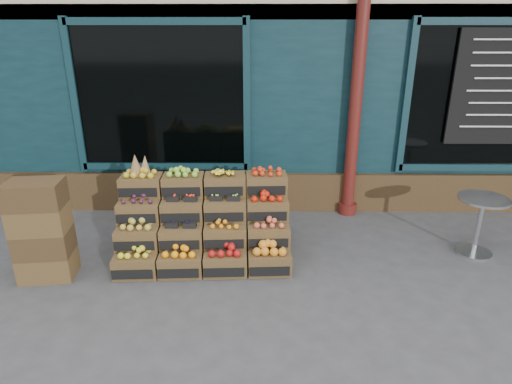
{
  "coord_description": "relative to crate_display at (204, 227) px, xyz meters",
  "views": [
    {
      "loc": [
        -0.14,
        -4.09,
        2.67
      ],
      "look_at": [
        -0.2,
        0.7,
        0.85
      ],
      "focal_mm": 30.0,
      "sensor_mm": 36.0,
      "label": 1
    }
  ],
  "objects": [
    {
      "name": "spare_crates",
      "position": [
        -1.74,
        -0.51,
        0.19
      ],
      "size": [
        0.62,
        0.47,
        1.16
      ],
      "rotation": [
        0.0,
        0.0,
        0.12
      ],
      "color": "brown",
      "rests_on": "ground"
    },
    {
      "name": "ground",
      "position": [
        0.84,
        -0.68,
        -0.4
      ],
      "size": [
        60.0,
        60.0,
        0.0
      ],
      "primitive_type": "plane",
      "color": "#3F3F42",
      "rests_on": "ground"
    },
    {
      "name": "crate_display",
      "position": [
        0.0,
        0.0,
        0.0
      ],
      "size": [
        2.1,
        1.1,
        1.28
      ],
      "rotation": [
        0.0,
        0.0,
        0.06
      ],
      "color": "brown",
      "rests_on": "ground"
    },
    {
      "name": "shopkeeper",
      "position": [
        -0.74,
        2.27,
        0.52
      ],
      "size": [
        0.71,
        0.51,
        1.82
      ],
      "primitive_type": "imported",
      "rotation": [
        0.0,
        0.0,
        3.26
      ],
      "color": "#164D29",
      "rests_on": "ground"
    },
    {
      "name": "bistro_table",
      "position": [
        3.41,
        0.09,
        0.08
      ],
      "size": [
        0.6,
        0.6,
        0.76
      ],
      "rotation": [
        0.0,
        0.0,
        -0.04
      ],
      "color": "silver",
      "rests_on": "ground"
    },
    {
      "name": "shop_facade",
      "position": [
        0.84,
        4.43,
        2.0
      ],
      "size": [
        12.0,
        6.24,
        4.8
      ],
      "color": "#0D282F",
      "rests_on": "ground"
    }
  ]
}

